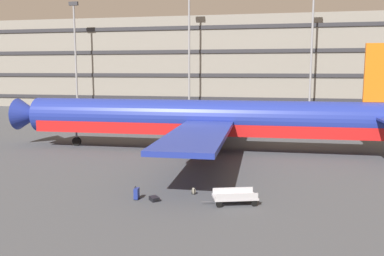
{
  "coord_description": "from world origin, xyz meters",
  "views": [
    {
      "loc": [
        5.04,
        -38.51,
        7.88
      ],
      "look_at": [
        -1.68,
        -5.26,
        3.0
      ],
      "focal_mm": 37.88,
      "sensor_mm": 36.0,
      "label": 1
    }
  ],
  "objects": [
    {
      "name": "baggage_cart",
      "position": [
        2.95,
        -15.33,
        0.43
      ],
      "size": [
        3.35,
        2.01,
        0.82
      ],
      "color": "#B7B7BC",
      "rests_on": "ground_plane"
    },
    {
      "name": "light_mast_far_left",
      "position": [
        -33.03,
        35.34,
        12.07
      ],
      "size": [
        1.8,
        0.5,
        20.78
      ],
      "color": "gray",
      "rests_on": "ground_plane"
    },
    {
      "name": "light_mast_left",
      "position": [
        -10.42,
        35.34,
        12.88
      ],
      "size": [
        1.8,
        0.5,
        22.36
      ],
      "color": "gray",
      "rests_on": "ground_plane"
    },
    {
      "name": "light_mast_center_left",
      "position": [
        11.24,
        35.34,
        12.53
      ],
      "size": [
        1.8,
        0.5,
        21.68
      ],
      "color": "gray",
      "rests_on": "ground_plane"
    },
    {
      "name": "airliner",
      "position": [
        -1.37,
        0.41,
        3.04
      ],
      "size": [
        40.82,
        33.05,
        10.25
      ],
      "color": "navy",
      "rests_on": "ground_plane"
    },
    {
      "name": "suitcase_large",
      "position": [
        -1.9,
        -15.74,
        0.13
      ],
      "size": [
        0.76,
        0.78,
        0.26
      ],
      "color": "black",
      "rests_on": "ground_plane"
    },
    {
      "name": "suitcase_teal",
      "position": [
        -3.04,
        -15.69,
        0.37
      ],
      "size": [
        0.28,
        0.48,
        0.8
      ],
      "color": "navy",
      "rests_on": "ground_plane"
    },
    {
      "name": "backpack_silver",
      "position": [
        0.19,
        -14.02,
        0.22
      ],
      "size": [
        0.31,
        0.24,
        0.5
      ],
      "color": "gray",
      "rests_on": "ground_plane"
    },
    {
      "name": "terminal_structure",
      "position": [
        0.0,
        49.27,
        9.14
      ],
      "size": [
        126.9,
        18.49,
        18.27
      ],
      "color": "gray",
      "rests_on": "ground_plane"
    },
    {
      "name": "ground_plane",
      "position": [
        0.0,
        0.0,
        0.0
      ],
      "size": [
        600.0,
        600.0,
        0.0
      ],
      "primitive_type": "plane",
      "color": "#424449"
    }
  ]
}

